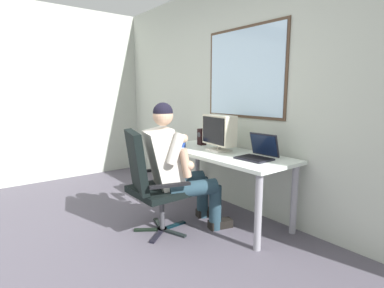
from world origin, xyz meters
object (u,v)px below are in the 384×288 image
Objects in this scene: wine_glass at (177,138)px; desk_speaker at (202,137)px; laptop at (259,152)px; person_seated at (177,165)px; office_chair at (149,178)px; desk at (221,161)px; crt_monitor at (219,131)px; coffee_mug at (183,144)px.

desk_speaker is (0.15, 0.26, 0.00)m from wine_glass.
wine_glass is at bearing -169.72° from laptop.
wine_glass is (-0.58, 0.41, 0.17)m from person_seated.
desk_speaker is (-0.36, 0.93, 0.27)m from office_chair.
person_seated is 9.00× the size of wine_glass.
desk is at bearing -172.71° from laptop.
office_chair is 1.07m from laptop.
crt_monitor is (-0.03, 0.57, 0.29)m from person_seated.
wine_glass is at bearing -167.60° from desk.
person_seated reaches higher than laptop.
office_chair is at bearing -104.88° from person_seated.
wine_glass is (-0.51, 0.67, 0.26)m from office_chair.
laptop reaches higher than wine_glass.
coffee_mug is (-0.94, -0.21, -0.02)m from laptop.
crt_monitor is at bearing -176.64° from laptop.
office_chair is 7.17× the size of wine_glass.
laptop reaches higher than desk_speaker.
wine_glass is (-1.08, -0.20, 0.03)m from laptop.
crt_monitor is at bearing 22.88° from coffee_mug.
laptop is at bearing 12.41° from coffee_mug.
office_chair is at bearing -53.03° from wine_glass.
crt_monitor reaches higher than coffee_mug.
office_chair is at bearing -123.23° from laptop.
desk is at bearing -19.97° from crt_monitor.
desk is at bearing 16.93° from coffee_mug.
office_chair is 2.19× the size of crt_monitor.
desk_speaker is at bearing 167.00° from crt_monitor.
coffee_mug is (0.13, -0.01, -0.05)m from wine_glass.
crt_monitor is 0.49m from coffee_mug.
wine_glass is 0.14m from coffee_mug.
person_seated is at bearing -41.65° from coffee_mug.
office_chair is at bearing -98.33° from desk.
office_chair is 12.39× the size of coffee_mug.
coffee_mug reaches higher than desk.
person_seated reaches higher than desk.
wine_glass is 0.30m from desk_speaker.
desk_speaker reaches higher than desk.
crt_monitor is 2.32× the size of desk_speaker.
coffee_mug is at bearing 138.35° from person_seated.
laptop is (0.52, 0.03, -0.16)m from crt_monitor.
desk_speaker is 2.44× the size of coffee_mug.
desk_speaker is at bearing 165.88° from desk.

